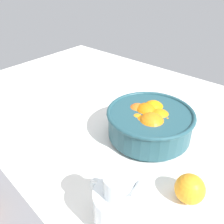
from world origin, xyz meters
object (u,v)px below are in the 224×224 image
(juice_pitcher, at_px, (119,209))
(loose_orange_1, at_px, (190,189))
(spoon, at_px, (38,70))
(fruit_bowl, at_px, (149,123))

(juice_pitcher, height_order, loose_orange_1, juice_pitcher)
(juice_pitcher, xyz_separation_m, spoon, (-0.82, 0.38, -0.05))
(juice_pitcher, relative_size, spoon, 0.96)
(loose_orange_1, xyz_separation_m, spoon, (-0.90, 0.22, -0.03))
(juice_pitcher, distance_m, spoon, 0.91)
(fruit_bowl, relative_size, juice_pitcher, 1.73)
(juice_pitcher, bearing_deg, spoon, 155.35)
(juice_pitcher, distance_m, loose_orange_1, 0.18)
(fruit_bowl, height_order, loose_orange_1, fruit_bowl)
(loose_orange_1, distance_m, spoon, 0.93)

